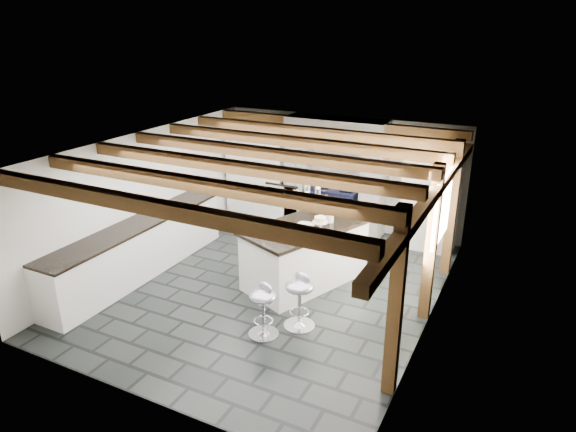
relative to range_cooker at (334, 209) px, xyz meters
The scene contains 6 objects.
ground 2.72m from the range_cooker, 90.00° to the right, with size 6.00×6.00×0.00m, color black.
room_shell 1.52m from the range_cooker, 115.80° to the right, with size 6.00×6.03×6.00m.
range_cooker is the anchor object (origin of this frame).
kitchen_island 2.33m from the range_cooker, 79.55° to the right, with size 1.74×2.29×1.35m.
bar_stool_near 3.66m from the range_cooker, 75.44° to the right, with size 0.51×0.51×0.81m.
bar_stool_far 3.99m from the range_cooker, 81.76° to the right, with size 0.50×0.50×0.77m.
Camera 1 is at (3.56, -6.49, 4.04)m, focal length 32.00 mm.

